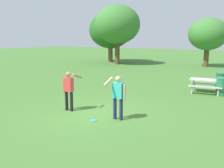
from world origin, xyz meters
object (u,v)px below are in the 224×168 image
object	(u,v)px
trash_can_beside_table	(220,81)
tree_far_right	(208,34)
person_catcher	(69,88)
trash_can_further_along	(222,86)
picnic_table_near	(206,83)
tree_broad_center	(117,25)
frisbee	(94,121)
tree_tall_left	(110,30)
person_thrower	(118,94)

from	to	relation	value
trash_can_beside_table	tree_far_right	distance (m)	12.28
person_catcher	tree_far_right	distance (m)	19.93
trash_can_further_along	tree_far_right	bearing A→B (deg)	103.94
picnic_table_near	tree_broad_center	size ratio (longest dim) A/B	0.27
frisbee	trash_can_beside_table	xyz separation A→B (m)	(3.07, 8.72, 0.47)
trash_can_beside_table	tree_tall_left	distance (m)	18.55
person_catcher	tree_far_right	xyz separation A→B (m)	(1.70, 19.71, 2.44)
person_catcher	picnic_table_near	size ratio (longest dim) A/B	0.89
person_thrower	trash_can_beside_table	size ratio (longest dim) A/B	1.71
person_thrower	person_catcher	world-z (taller)	same
tree_tall_left	picnic_table_near	bearing A→B (deg)	-41.76
person_catcher	picnic_table_near	distance (m)	7.76
person_catcher	picnic_table_near	xyz separation A→B (m)	(4.21, 6.50, -0.40)
trash_can_further_along	tree_far_right	world-z (taller)	tree_far_right
person_catcher	picnic_table_near	bearing A→B (deg)	57.10
picnic_table_near	tree_broad_center	world-z (taller)	tree_broad_center
picnic_table_near	tree_broad_center	xyz separation A→B (m)	(-11.85, 10.50, 3.96)
tree_broad_center	picnic_table_near	bearing A→B (deg)	-41.54
picnic_table_near	tree_far_right	distance (m)	13.74
person_catcher	trash_can_beside_table	world-z (taller)	person_catcher
tree_tall_left	tree_far_right	bearing A→B (deg)	3.15
frisbee	tree_tall_left	distance (m)	23.10
person_thrower	trash_can_further_along	bearing A→B (deg)	66.49
tree_tall_left	frisbee	bearing A→B (deg)	-59.60
picnic_table_near	tree_far_right	world-z (taller)	tree_far_right
picnic_table_near	trash_can_beside_table	bearing A→B (deg)	73.00
person_thrower	tree_far_right	xyz separation A→B (m)	(-0.62, 19.65, 2.44)
person_catcher	tree_tall_left	world-z (taller)	tree_tall_left
frisbee	trash_can_further_along	xyz separation A→B (m)	(3.38, 6.85, 0.47)
picnic_table_near	tree_far_right	size ratio (longest dim) A/B	0.36
frisbee	picnic_table_near	distance (m)	7.53
person_thrower	tree_far_right	size ratio (longest dim) A/B	0.32
person_catcher	trash_can_further_along	world-z (taller)	person_catcher
tree_far_right	picnic_table_near	bearing A→B (deg)	-79.24
trash_can_further_along	person_thrower	bearing A→B (deg)	-113.51
frisbee	tree_tall_left	bearing A→B (deg)	120.40
frisbee	picnic_table_near	world-z (taller)	picnic_table_near
tree_tall_left	tree_broad_center	world-z (taller)	tree_broad_center
person_catcher	trash_can_further_along	bearing A→B (deg)	51.42
trash_can_further_along	tree_far_right	distance (m)	14.12
frisbee	tree_far_right	world-z (taller)	tree_far_right
person_catcher	trash_can_beside_table	size ratio (longest dim) A/B	1.71
person_thrower	person_catcher	distance (m)	2.31
tree_broad_center	tree_far_right	bearing A→B (deg)	16.20
person_thrower	picnic_table_near	size ratio (longest dim) A/B	0.89
person_thrower	tree_broad_center	size ratio (longest dim) A/B	0.24
tree_tall_left	tree_far_right	distance (m)	11.60
trash_can_beside_table	tree_tall_left	size ratio (longest dim) A/B	0.15
person_thrower	frisbee	distance (m)	1.32
frisbee	tree_broad_center	world-z (taller)	tree_broad_center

